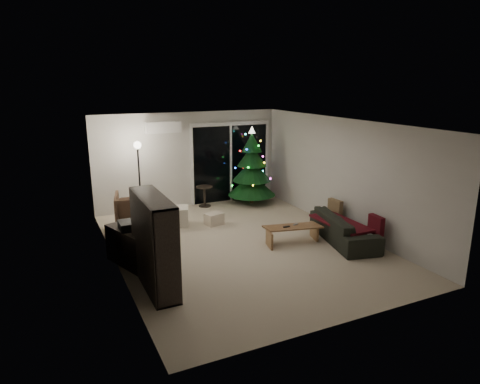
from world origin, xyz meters
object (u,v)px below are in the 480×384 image
(bookshelf, at_px, (143,244))
(sofa, at_px, (344,228))
(coffee_table, at_px, (292,234))
(armchair, at_px, (137,211))
(christmas_tree, at_px, (252,166))
(media_cabinet, at_px, (131,247))

(bookshelf, xyz_separation_m, sofa, (4.30, 0.33, -0.48))
(sofa, xyz_separation_m, coffee_table, (-1.04, 0.37, -0.10))
(bookshelf, relative_size, sofa, 0.78)
(armchair, height_order, christmas_tree, christmas_tree)
(armchair, height_order, coffee_table, armchair)
(media_cabinet, bearing_deg, bookshelf, -109.49)
(sofa, relative_size, christmas_tree, 0.93)
(armchair, xyz_separation_m, christmas_tree, (3.32, 0.84, 0.62))
(christmas_tree, bearing_deg, coffee_table, -100.94)
(media_cabinet, distance_m, sofa, 4.36)
(bookshelf, xyz_separation_m, media_cabinet, (0.00, 1.06, -0.43))
(coffee_table, relative_size, christmas_tree, 0.55)
(bookshelf, height_order, media_cabinet, bookshelf)
(bookshelf, bearing_deg, armchair, 55.44)
(bookshelf, distance_m, coffee_table, 3.38)
(armchair, relative_size, christmas_tree, 0.45)
(sofa, height_order, christmas_tree, christmas_tree)
(sofa, bearing_deg, bookshelf, 107.80)
(media_cabinet, bearing_deg, sofa, -29.14)
(coffee_table, bearing_deg, sofa, -6.85)
(bookshelf, xyz_separation_m, christmas_tree, (3.85, 3.74, 0.28))
(media_cabinet, xyz_separation_m, sofa, (4.30, -0.73, -0.06))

